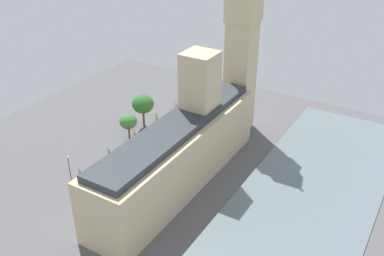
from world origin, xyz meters
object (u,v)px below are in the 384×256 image
object	(u,v)px
double_decker_bus_far_end	(99,177)
car_black_near_tower	(171,136)
plane_tree_trailing	(143,104)
car_white_under_trees	(136,157)
street_lamp_corner	(69,163)
plane_tree_by_river_gate	(143,104)
pedestrian_midblock	(139,183)
plane_tree_opposite_hall	(128,122)
clock_tower	(242,35)
pedestrian_leading	(185,146)
parliament_building	(181,149)

from	to	relation	value
double_decker_bus_far_end	car_black_near_tower	bearing A→B (deg)	-88.62
car_black_near_tower	plane_tree_trailing	bearing A→B (deg)	-7.06
car_white_under_trees	street_lamp_corner	distance (m)	17.42
street_lamp_corner	plane_tree_by_river_gate	bearing A→B (deg)	-87.94
car_black_near_tower	plane_tree_trailing	world-z (taller)	plane_tree_trailing
pedestrian_midblock	plane_tree_opposite_hall	size ratio (longest dim) A/B	0.23
plane_tree_opposite_hall	pedestrian_midblock	bearing A→B (deg)	134.06
plane_tree_opposite_hall	plane_tree_trailing	distance (m)	8.10
car_white_under_trees	pedestrian_midblock	size ratio (longest dim) A/B	2.75
clock_tower	car_white_under_trees	xyz separation A→B (m)	(14.88, 29.88, -27.12)
car_black_near_tower	pedestrian_leading	distance (m)	6.43
car_white_under_trees	pedestrian_leading	world-z (taller)	car_white_under_trees
plane_tree_trailing	plane_tree_opposite_hall	bearing A→B (deg)	94.58
car_black_near_tower	plane_tree_trailing	xyz separation A→B (m)	(10.83, -1.76, 6.60)
clock_tower	pedestrian_midblock	bearing A→B (deg)	79.43
parliament_building	plane_tree_trailing	size ratio (longest dim) A/B	5.44
plane_tree_by_river_gate	clock_tower	bearing A→B (deg)	-152.44
pedestrian_midblock	double_decker_bus_far_end	bearing A→B (deg)	-56.38
car_black_near_tower	pedestrian_midblock	bearing A→B (deg)	106.78
street_lamp_corner	plane_tree_opposite_hall	bearing A→B (deg)	-90.95
car_white_under_trees	plane_tree_trailing	xyz separation A→B (m)	(9.07, -15.89, 6.60)
clock_tower	pedestrian_midblock	distance (m)	47.68
car_black_near_tower	car_white_under_trees	distance (m)	14.25
plane_tree_opposite_hall	double_decker_bus_far_end	bearing A→B (deg)	110.87
double_decker_bus_far_end	street_lamp_corner	xyz separation A→B (m)	(8.66, 0.98, 1.78)
pedestrian_leading	plane_tree_trailing	size ratio (longest dim) A/B	0.15
car_black_near_tower	pedestrian_leading	bearing A→B (deg)	162.34
clock_tower	car_white_under_trees	bearing A→B (deg)	63.53
clock_tower	car_black_near_tower	size ratio (longest dim) A/B	12.68
parliament_building	plane_tree_trailing	world-z (taller)	parliament_building
plane_tree_trailing	street_lamp_corner	xyz separation A→B (m)	(-0.25, 30.49, -3.07)
plane_tree_by_river_gate	plane_tree_trailing	size ratio (longest dim) A/B	0.87
car_white_under_trees	double_decker_bus_far_end	distance (m)	13.73
pedestrian_leading	plane_tree_opposite_hall	distance (m)	17.36
plane_tree_opposite_hall	car_black_near_tower	bearing A→B (deg)	-149.38
plane_tree_trailing	parliament_building	bearing A→B (deg)	144.31
pedestrian_midblock	plane_tree_opposite_hall	world-z (taller)	plane_tree_opposite_hall
clock_tower	plane_tree_trailing	distance (m)	34.50
pedestrian_leading	parliament_building	bearing A→B (deg)	116.89
car_white_under_trees	plane_tree_opposite_hall	bearing A→B (deg)	-37.82
car_white_under_trees	plane_tree_by_river_gate	xyz separation A→B (m)	(9.96, -16.92, 5.85)
plane_tree_by_river_gate	plane_tree_trailing	xyz separation A→B (m)	(-0.89, 1.03, 0.75)
plane_tree_opposite_hall	street_lamp_corner	size ratio (longest dim) A/B	1.19
pedestrian_midblock	car_black_near_tower	bearing A→B (deg)	-164.37
pedestrian_midblock	plane_tree_trailing	xyz separation A→B (m)	(16.77, -24.48, 6.73)
car_black_near_tower	clock_tower	bearing A→B (deg)	-127.64
car_white_under_trees	pedestrian_midblock	distance (m)	11.53
clock_tower	plane_tree_opposite_hall	size ratio (longest dim) A/B	7.21
car_black_near_tower	pedestrian_midblock	size ratio (longest dim) A/B	2.53
pedestrian_midblock	street_lamp_corner	distance (m)	17.96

